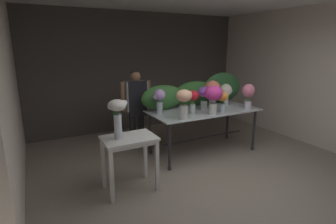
% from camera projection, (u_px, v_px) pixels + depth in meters
% --- Properties ---
extents(ground_plane, '(8.34, 8.34, 0.00)m').
position_uv_depth(ground_plane, '(177.00, 151.00, 5.23)').
color(ground_plane, gray).
extents(wall_back, '(5.46, 0.12, 2.82)m').
position_uv_depth(wall_back, '(140.00, 72.00, 6.52)').
color(wall_back, '#4C4742').
rests_on(wall_back, ground).
extents(wall_left, '(0.12, 3.91, 2.82)m').
position_uv_depth(wall_left, '(7.00, 91.00, 3.66)').
color(wall_left, beige).
rests_on(wall_left, ground).
extents(wall_right, '(0.12, 3.91, 2.82)m').
position_uv_depth(wall_right, '(280.00, 73.00, 6.12)').
color(wall_right, beige).
rests_on(wall_right, ground).
extents(display_table_glass, '(2.08, 0.99, 0.85)m').
position_uv_depth(display_table_glass, '(203.00, 116.00, 5.01)').
color(display_table_glass, silver).
rests_on(display_table_glass, ground).
extents(side_table_white, '(0.73, 0.51, 0.80)m').
position_uv_depth(side_table_white, '(129.00, 145.00, 3.68)').
color(side_table_white, white).
rests_on(side_table_white, ground).
extents(florist, '(0.62, 0.24, 1.56)m').
position_uv_depth(florist, '(136.00, 102.00, 5.15)').
color(florist, '#232328').
rests_on(florist, ground).
extents(foliage_backdrop, '(2.31, 0.32, 0.63)m').
position_uv_depth(foliage_backdrop, '(196.00, 93.00, 5.26)').
color(foliage_backdrop, '#387033').
rests_on(foliage_backdrop, display_table_glass).
extents(vase_magenta_dahlias, '(0.31, 0.31, 0.51)m').
position_uv_depth(vase_magenta_dahlias, '(213.00, 96.00, 4.56)').
color(vase_magenta_dahlias, silver).
rests_on(vase_magenta_dahlias, display_table_glass).
extents(vase_violet_freesia, '(0.24, 0.24, 0.44)m').
position_uv_depth(vase_violet_freesia, '(204.00, 95.00, 4.94)').
color(vase_violet_freesia, silver).
rests_on(vase_violet_freesia, display_table_glass).
extents(vase_crimson_carnations, '(0.22, 0.20, 0.42)m').
position_uv_depth(vase_crimson_carnations, '(193.00, 99.00, 4.64)').
color(vase_crimson_carnations, silver).
rests_on(vase_crimson_carnations, display_table_glass).
extents(vase_peach_ranunculus, '(0.26, 0.26, 0.49)m').
position_uv_depth(vase_peach_ranunculus, '(184.00, 100.00, 4.29)').
color(vase_peach_ranunculus, silver).
rests_on(vase_peach_ranunculus, display_table_glass).
extents(vase_ivory_anemones, '(0.26, 0.24, 0.43)m').
position_uv_depth(vase_ivory_anemones, '(226.00, 92.00, 5.34)').
color(vase_ivory_anemones, silver).
rests_on(vase_ivory_anemones, display_table_glass).
extents(vase_rosy_hydrangea, '(0.24, 0.24, 0.48)m').
position_uv_depth(vase_rosy_hydrangea, '(248.00, 94.00, 5.01)').
color(vase_rosy_hydrangea, silver).
rests_on(vase_rosy_hydrangea, display_table_glass).
extents(vase_lilac_tulips, '(0.23, 0.21, 0.44)m').
position_uv_depth(vase_lilac_tulips, '(159.00, 99.00, 4.62)').
color(vase_lilac_tulips, silver).
rests_on(vase_lilac_tulips, display_table_glass).
extents(vase_sunset_peonies, '(0.23, 0.20, 0.38)m').
position_uv_depth(vase_sunset_peonies, '(223.00, 99.00, 4.75)').
color(vase_sunset_peonies, silver).
rests_on(vase_sunset_peonies, display_table_glass).
extents(vase_coral_snapdragons, '(0.31, 0.30, 0.52)m').
position_uv_depth(vase_coral_snapdragons, '(212.00, 90.00, 5.16)').
color(vase_coral_snapdragons, silver).
rests_on(vase_coral_snapdragons, display_table_glass).
extents(vase_white_roses_tall, '(0.26, 0.24, 0.54)m').
position_uv_depth(vase_white_roses_tall, '(117.00, 113.00, 3.50)').
color(vase_white_roses_tall, silver).
rests_on(vase_white_roses_tall, side_table_white).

